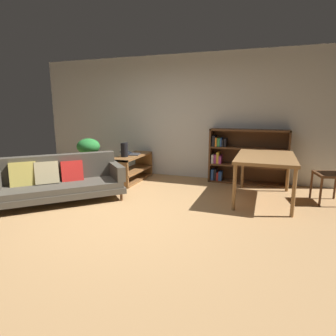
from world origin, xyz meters
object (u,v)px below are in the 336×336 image
fabric_couch (59,180)px  dining_chair_near (335,171)px  bookshelf (243,157)px  open_laptop (132,154)px  potted_floor_plant (89,153)px  media_console (132,168)px  dining_table (265,160)px  desk_speaker (124,150)px

fabric_couch → dining_chair_near: bearing=18.4°
fabric_couch → bookshelf: bearing=39.1°
open_laptop → dining_chair_near: 3.85m
fabric_couch → bookshelf: (2.80, 2.28, 0.20)m
open_laptop → potted_floor_plant: (-0.90, -0.27, 0.00)m
media_console → open_laptop: 0.32m
media_console → open_laptop: size_ratio=2.66×
potted_floor_plant → dining_chair_near: 4.75m
open_laptop → bookshelf: bearing=14.0°
dining_table → bookshelf: bearing=113.1°
dining_table → bookshelf: 1.16m
potted_floor_plant → dining_chair_near: (4.75, 0.01, -0.05)m
media_console → open_laptop: (-0.04, 0.06, 0.32)m
dining_chair_near → bookshelf: size_ratio=0.59×
desk_speaker → bookshelf: 2.47m
dining_table → media_console: bearing=171.0°
fabric_couch → bookshelf: 3.62m
potted_floor_plant → bookshelf: 3.31m
open_laptop → fabric_couch: bearing=-106.4°
bookshelf → desk_speaker: bearing=-159.2°
open_laptop → desk_speaker: size_ratio=1.59×
bookshelf → potted_floor_plant: bearing=-165.2°
bookshelf → open_laptop: bearing=-166.0°
open_laptop → dining_table: 2.80m
fabric_couch → media_console: 1.74m
desk_speaker → dining_table: 2.77m
fabric_couch → dining_chair_near: dining_chair_near is taller
dining_table → bookshelf: bookshelf is taller
fabric_couch → dining_table: bearing=20.5°
desk_speaker → bookshelf: (2.31, 0.88, -0.15)m
fabric_couch → media_console: (0.54, 1.65, -0.09)m
fabric_couch → dining_chair_near: 4.58m
bookshelf → dining_chair_near: bearing=-28.3°
dining_chair_near → fabric_couch: bearing=-161.6°
media_console → dining_chair_near: size_ratio=1.33×
fabric_couch → media_console: bearing=71.9°
potted_floor_plant → dining_table: (3.66, -0.21, 0.11)m
desk_speaker → dining_table: desk_speaker is taller
open_laptop → dining_table: bearing=-10.1°
desk_speaker → potted_floor_plant: (-0.90, 0.03, -0.12)m
open_laptop → dining_chair_near: bearing=-3.9°
dining_chair_near → dining_table: bearing=-168.2°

